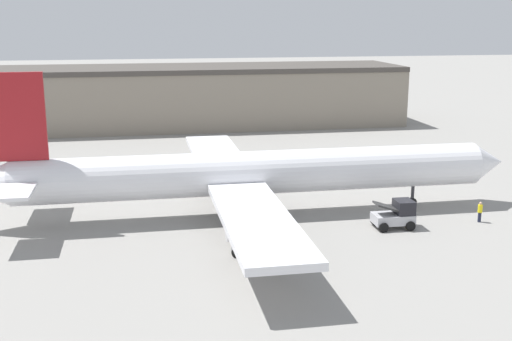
{
  "coord_description": "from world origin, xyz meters",
  "views": [
    {
      "loc": [
        -9.09,
        -48.92,
        15.66
      ],
      "look_at": [
        0.0,
        0.0,
        3.68
      ],
      "focal_mm": 45.0,
      "sensor_mm": 36.0,
      "label": 1
    }
  ],
  "objects_px": {
    "ground_crew_worker": "(480,211)",
    "baggage_tug": "(261,242)",
    "airplane": "(243,174)",
    "belt_loader_truck": "(396,215)"
  },
  "relations": [
    {
      "from": "ground_crew_worker",
      "to": "baggage_tug",
      "type": "distance_m",
      "value": 18.8
    },
    {
      "from": "airplane",
      "to": "baggage_tug",
      "type": "relative_size",
      "value": 12.98
    },
    {
      "from": "airplane",
      "to": "belt_loader_truck",
      "type": "xyz_separation_m",
      "value": [
        10.94,
        -5.15,
        -2.43
      ]
    },
    {
      "from": "baggage_tug",
      "to": "airplane",
      "type": "bearing_deg",
      "value": 125.66
    },
    {
      "from": "airplane",
      "to": "ground_crew_worker",
      "type": "bearing_deg",
      "value": -15.99
    },
    {
      "from": "airplane",
      "to": "baggage_tug",
      "type": "xyz_separation_m",
      "value": [
        -0.35,
        -9.48,
        -2.34
      ]
    },
    {
      "from": "airplane",
      "to": "belt_loader_truck",
      "type": "height_order",
      "value": "airplane"
    },
    {
      "from": "ground_crew_worker",
      "to": "baggage_tug",
      "type": "relative_size",
      "value": 0.48
    },
    {
      "from": "belt_loader_truck",
      "to": "baggage_tug",
      "type": "bearing_deg",
      "value": -158.34
    },
    {
      "from": "baggage_tug",
      "to": "ground_crew_worker",
      "type": "bearing_deg",
      "value": 51.32
    }
  ]
}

